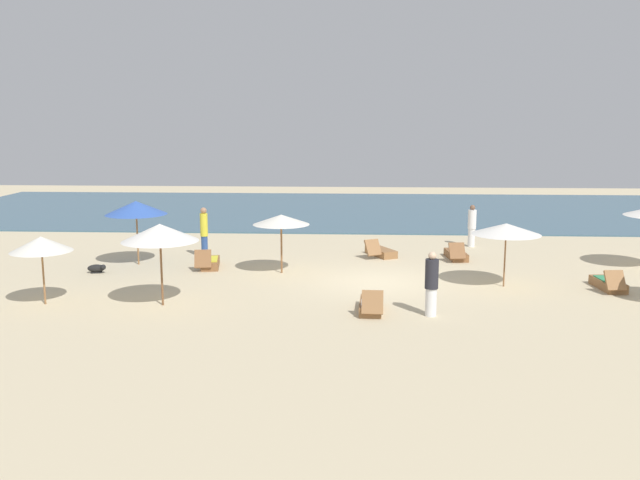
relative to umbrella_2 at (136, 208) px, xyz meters
The scene contains 16 objects.
ground_plane 9.09m from the umbrella_2, 14.90° to the right, with size 60.00×60.00×0.00m, color beige.
ocean_water 17.15m from the umbrella_2, 59.84° to the left, with size 48.00×16.00×0.06m, color #3D6075.
umbrella_2 is the anchor object (origin of this frame).
umbrella_3 5.48m from the umbrella_2, 100.51° to the right, with size 1.72×1.72×1.96m.
umbrella_4 12.75m from the umbrella_2, 11.84° to the right, with size 2.14×2.14×2.01m.
umbrella_5 5.43m from the umbrella_2, 11.70° to the right, with size 1.92×1.92×2.01m.
umbrella_6 5.82m from the umbrella_2, 65.91° to the right, with size 2.15×2.15×2.33m.
lounger_0 11.84m from the umbrella_2, ahead, with size 0.75×1.71×0.72m.
lounger_1 10.18m from the umbrella_2, 34.51° to the right, with size 0.66×1.66×0.74m.
lounger_2 3.29m from the umbrella_2, ahead, with size 0.83×1.70×0.75m.
lounger_3 16.01m from the umbrella_2, 10.19° to the right, with size 0.73×1.71×0.72m.
lounger_4 9.17m from the umbrella_2, 12.50° to the left, with size 1.29×1.73×0.73m.
person_0 13.25m from the umbrella_2, 17.95° to the left, with size 0.34×0.34×1.72m.
person_1 2.72m from the umbrella_2, 31.74° to the left, with size 0.31×0.31×1.91m.
person_2 11.58m from the umbrella_2, 31.27° to the right, with size 0.51×0.51×1.75m.
dog 2.57m from the umbrella_2, 124.22° to the right, with size 0.67×0.37×0.31m.
Camera 1 is at (-0.75, -21.62, 5.29)m, focal length 38.63 mm.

